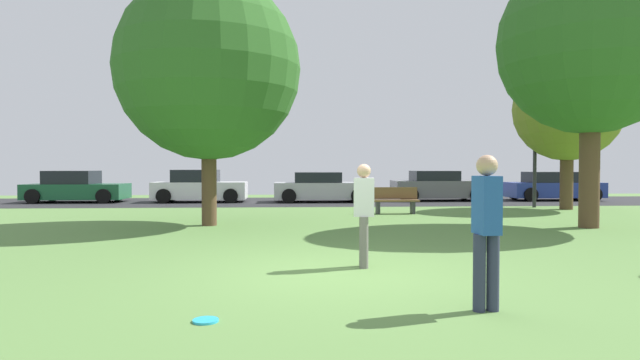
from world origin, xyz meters
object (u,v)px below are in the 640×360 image
(frisbee_disc, at_px, (206,321))
(parked_car_blue, at_px, (552,187))
(person_catcher, at_px, (364,210))
(person_bystander, at_px, (486,224))
(birch_tree_lone, at_px, (591,44))
(parked_car_grey, at_px, (438,187))
(maple_tree_near, at_px, (208,68))
(oak_tree_right, at_px, (567,109))
(park_bench, at_px, (395,200))
(parked_car_white, at_px, (199,187))
(street_lamp_post, at_px, (535,150))
(parked_car_green, at_px, (76,188))
(parked_car_silver, at_px, (321,188))

(frisbee_disc, height_order, parked_car_blue, parked_car_blue)
(person_catcher, xyz_separation_m, person_bystander, (1.01, -2.61, 0.06))
(person_catcher, bearing_deg, frisbee_disc, -120.37)
(person_bystander, bearing_deg, parked_car_blue, -33.74)
(person_bystander, bearing_deg, birch_tree_lone, -41.30)
(parked_car_blue, bearing_deg, parked_car_grey, 179.30)
(maple_tree_near, bearing_deg, oak_tree_right, 20.07)
(maple_tree_near, height_order, park_bench, maple_tree_near)
(parked_car_white, height_order, parked_car_blue, parked_car_white)
(parked_car_blue, relative_size, street_lamp_post, 0.96)
(maple_tree_near, xyz_separation_m, parked_car_green, (-7.41, 9.66, -3.64))
(person_catcher, height_order, street_lamp_post, street_lamp_post)
(parked_car_grey, bearing_deg, birch_tree_lone, -85.22)
(parked_car_white, bearing_deg, birch_tree_lone, -41.56)
(frisbee_disc, distance_m, park_bench, 13.03)
(person_catcher, bearing_deg, person_bystander, -63.21)
(oak_tree_right, height_order, parked_car_silver, oak_tree_right)
(parked_car_silver, relative_size, parked_car_grey, 1.01)
(person_bystander, distance_m, parked_car_white, 19.32)
(person_bystander, height_order, parked_car_green, person_bystander)
(parked_car_silver, bearing_deg, person_catcher, -90.99)
(maple_tree_near, xyz_separation_m, frisbee_disc, (1.32, -9.00, -4.27))
(birch_tree_lone, xyz_separation_m, frisbee_disc, (-8.78, -7.88, -4.82))
(maple_tree_near, distance_m, street_lamp_post, 13.27)
(frisbee_disc, distance_m, parked_car_silver, 18.47)
(oak_tree_right, height_order, person_catcher, oak_tree_right)
(person_catcher, height_order, parked_car_blue, person_catcher)
(birch_tree_lone, xyz_separation_m, person_bystander, (-5.70, -7.65, -3.86))
(birch_tree_lone, xyz_separation_m, parked_car_white, (-11.97, 10.62, -4.17))
(frisbee_disc, bearing_deg, parked_car_blue, 54.43)
(maple_tree_near, distance_m, parked_car_green, 12.71)
(oak_tree_right, height_order, parked_car_white, oak_tree_right)
(oak_tree_right, bearing_deg, parked_car_grey, 123.44)
(parked_car_grey, height_order, park_bench, parked_car_grey)
(birch_tree_lone, xyz_separation_m, person_catcher, (-6.71, -5.04, -3.92))
(maple_tree_near, height_order, person_bystander, maple_tree_near)
(parked_car_white, bearing_deg, person_catcher, -71.42)
(parked_car_green, bearing_deg, parked_car_grey, 0.42)
(parked_car_white, relative_size, park_bench, 2.59)
(parked_car_white, bearing_deg, oak_tree_right, -18.65)
(person_bystander, xyz_separation_m, parked_car_white, (-6.27, 18.27, -0.31))
(person_bystander, bearing_deg, parked_car_white, 14.34)
(parked_car_silver, relative_size, street_lamp_post, 0.97)
(birch_tree_lone, distance_m, street_lamp_post, 7.42)
(person_catcher, height_order, parked_car_green, person_catcher)
(person_bystander, xyz_separation_m, frisbee_disc, (-3.07, -0.23, -0.96))
(person_bystander, relative_size, park_bench, 1.09)
(frisbee_disc, xyz_separation_m, parked_car_grey, (7.86, 18.79, 0.64))
(oak_tree_right, bearing_deg, street_lamp_post, 127.05)
(oak_tree_right, distance_m, person_bystander, 15.95)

